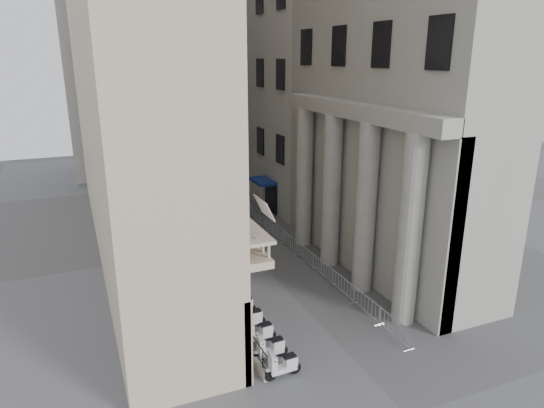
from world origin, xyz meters
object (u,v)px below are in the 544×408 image
(security_tent, at_px, (185,187))
(street_lamp, at_px, (205,178))
(scooter_0, at_px, (283,377))
(info_kiosk, at_px, (193,221))
(pedestrian_a, at_px, (226,200))
(pedestrian_b, at_px, (246,211))

(security_tent, xyz_separation_m, street_lamp, (0.34, -5.53, 2.01))
(scooter_0, xyz_separation_m, security_tent, (0.98, 22.76, 2.83))
(info_kiosk, bearing_deg, security_tent, 69.23)
(scooter_0, bearing_deg, pedestrian_a, -14.38)
(street_lamp, relative_size, pedestrian_a, 5.20)
(street_lamp, height_order, pedestrian_a, street_lamp)
(street_lamp, bearing_deg, scooter_0, -103.05)
(pedestrian_b, bearing_deg, scooter_0, 86.56)
(pedestrian_a, relative_size, pedestrian_b, 0.92)
(pedestrian_b, bearing_deg, street_lamp, 48.11)
(security_tent, xyz_separation_m, pedestrian_a, (4.01, 1.56, -2.05))
(scooter_0, xyz_separation_m, pedestrian_b, (5.54, 20.33, 0.85))
(info_kiosk, relative_size, pedestrian_a, 1.02)
(scooter_0, relative_size, pedestrian_b, 0.88)
(street_lamp, distance_m, pedestrian_b, 6.58)
(pedestrian_a, xyz_separation_m, pedestrian_b, (0.55, -3.99, 0.07))
(street_lamp, bearing_deg, pedestrian_a, 54.00)
(info_kiosk, bearing_deg, pedestrian_b, -8.89)
(security_tent, bearing_deg, street_lamp, -86.49)
(scooter_0, relative_size, security_tent, 0.36)
(scooter_0, distance_m, street_lamp, 17.95)
(street_lamp, xyz_separation_m, pedestrian_b, (4.21, 3.10, -3.99))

